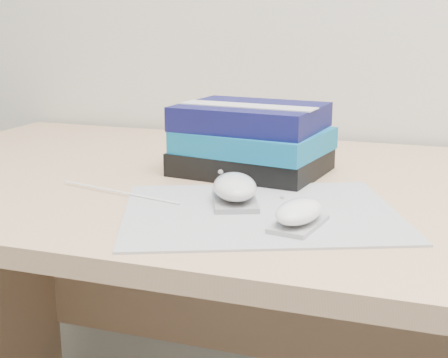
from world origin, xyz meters
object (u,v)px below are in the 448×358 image
(pouch, at_px, (213,140))
(desk, at_px, (309,300))
(book_stack, at_px, (252,139))
(mouse_front, at_px, (299,214))
(mouse_rear, at_px, (235,189))

(pouch, bearing_deg, desk, -4.90)
(desk, distance_m, book_stack, 0.31)
(desk, relative_size, mouse_front, 15.67)
(pouch, bearing_deg, book_stack, -18.55)
(mouse_rear, xyz_separation_m, mouse_front, (0.11, -0.07, -0.00))
(mouse_front, height_order, book_stack, book_stack)
(mouse_rear, bearing_deg, desk, 70.01)
(mouse_rear, bearing_deg, book_stack, 99.34)
(desk, bearing_deg, mouse_front, -83.04)
(mouse_rear, xyz_separation_m, pouch, (-0.12, 0.23, 0.02))
(desk, relative_size, pouch, 12.02)
(book_stack, bearing_deg, desk, 5.93)
(mouse_rear, xyz_separation_m, book_stack, (-0.03, 0.20, 0.04))
(mouse_rear, distance_m, book_stack, 0.20)
(desk, height_order, book_stack, book_stack)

